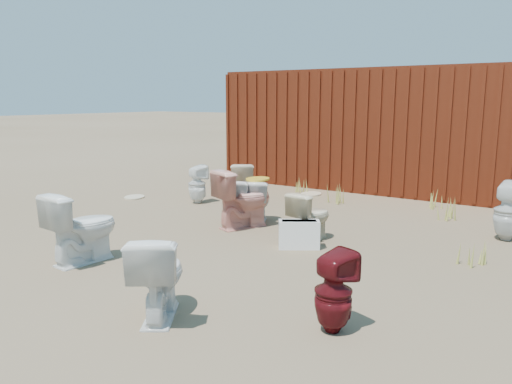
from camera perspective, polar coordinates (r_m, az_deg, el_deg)
The scene contains 22 objects.
ground at distance 6.55m, azimuth -2.91°, elevation -5.54°, with size 100.00×100.00×0.00m, color brown.
shipping_container at distance 10.94m, azimuth 13.50°, elevation 7.06°, with size 6.00×2.40×2.40m, color #4C190C.
toilet_front_a at distance 5.93m, azimuth -19.24°, elevation -3.80°, with size 0.45×0.79×0.81m, color white.
toilet_front_pink at distance 7.11m, azimuth -1.47°, elevation -0.74°, with size 0.47×0.83×0.84m, color #F09D8B.
toilet_front_c at distance 7.36m, azimuth -1.87°, elevation -1.06°, with size 0.37×0.65×0.67m, color white.
toilet_front_maroon at distance 4.02m, azimuth 8.86°, elevation -11.22°, with size 0.30×0.30×0.66m, color #570E13.
toilet_front_e at distance 4.30m, azimuth -11.11°, elevation -9.32°, with size 0.41×0.72×0.73m, color white.
toilet_back_a at distance 8.85m, azimuth -6.75°, elevation 0.89°, with size 0.30×0.31×0.68m, color white.
toilet_back_beige_left at distance 8.84m, azimuth -1.57°, elevation 1.07°, with size 0.40×0.70×0.72m, color beige.
toilet_back_beige_right at distance 6.52m, azimuth 6.22°, elevation -2.76°, with size 0.36×0.63×0.64m, color beige.
toilet_back_yellowlid at distance 7.42m, azimuth 0.20°, elevation -1.05°, with size 0.36×0.63×0.64m, color white.
toilet_back_e at distance 7.24m, azimuth 26.86°, elevation -1.97°, with size 0.35×0.36×0.78m, color white.
yellow_lid at distance 7.36m, azimuth 0.20°, elevation 1.49°, with size 0.32×0.41×0.03m, color gold.
loose_tank at distance 6.19m, azimuth 4.93°, elevation -4.85°, with size 0.50×0.20×0.35m, color white.
loose_lid_near at distance 9.69m, azimuth 6.30°, elevation -0.22°, with size 0.38×0.49×0.02m, color beige.
loose_lid_far at distance 9.59m, azimuth -13.73°, elevation -0.57°, with size 0.36×0.47×0.02m, color beige.
weed_clump_a at distance 10.58m, azimuth -3.73°, elevation 1.52°, with size 0.36×0.36×0.31m, color #A4A241.
weed_clump_b at distance 8.91m, azimuth 9.03°, elevation -0.31°, with size 0.32×0.32×0.31m, color #A4A241.
weed_clump_c at distance 8.20m, azimuth 21.30°, elevation -1.69°, with size 0.36×0.36×0.36m, color #A4A241.
weed_clump_d at distance 9.79m, azimuth 5.05°, elevation 0.70°, with size 0.30×0.30×0.29m, color #A4A241.
weed_clump_e at distance 8.94m, azimuth 20.03°, elevation -0.80°, with size 0.34×0.34×0.30m, color #A4A241.
weed_clump_f at distance 6.04m, azimuth 23.46°, elevation -6.56°, with size 0.28×0.28×0.26m, color #A4A241.
Camera 1 is at (3.74, -5.06, 1.82)m, focal length 35.00 mm.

